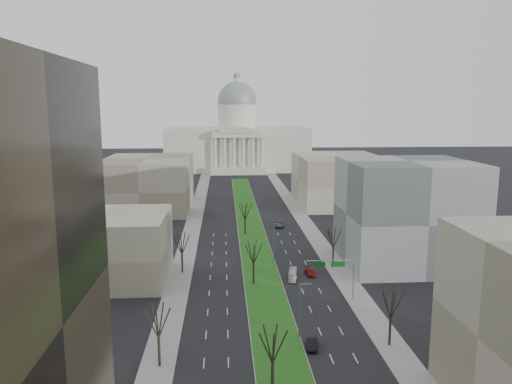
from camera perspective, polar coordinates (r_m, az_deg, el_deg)
name	(u,v)px	position (r m, az deg, el deg)	size (l,w,h in m)	color
ground	(252,235)	(142.77, -0.45, -4.91)	(600.00, 600.00, 0.00)	black
median	(252,235)	(141.77, -0.42, -4.97)	(8.00, 222.03, 0.20)	#999993
sidewalk_left	(184,263)	(118.92, -8.28, -8.02)	(5.00, 330.00, 0.15)	gray
sidewalk_right	(331,260)	(121.20, 8.60, -7.68)	(5.00, 330.00, 0.15)	gray
capitol	(237,141)	(288.25, -2.16, 5.83)	(80.00, 46.00, 55.00)	beige
building_beige_left	(105,247)	(109.87, -16.91, -6.08)	(26.00, 22.00, 14.00)	tan
building_grey_right	(406,213)	(120.04, 16.78, -2.28)	(28.00, 26.00, 24.00)	slate
building_far_left	(148,183)	(181.98, -12.26, 0.97)	(30.00, 40.00, 18.00)	gray
building_far_right	(338,180)	(189.78, 9.37, 1.42)	(30.00, 40.00, 18.00)	tan
tree_left_mid	(158,320)	(72.68, -11.13, -14.14)	(5.40, 5.40, 9.72)	black
tree_left_far	(182,243)	(110.27, -8.49, -5.78)	(5.28, 5.28, 9.50)	black
tree_right_mid	(391,301)	(79.72, 15.21, -11.97)	(5.52, 5.52, 9.94)	black
tree_right_far	(334,237)	(116.54, 8.85, -5.09)	(5.04, 5.04, 9.07)	black
tree_median_a	(273,343)	(65.11, 1.91, -16.91)	(5.40, 5.40, 9.72)	black
tree_median_b	(253,251)	(102.31, -0.29, -6.81)	(5.40, 5.40, 9.72)	black
tree_median_c	(245,211)	(141.06, -1.26, -2.17)	(5.40, 5.40, 9.72)	black
streetlamp_median_b	(300,310)	(80.21, 5.04, -13.32)	(1.90, 0.20, 9.16)	gray
streetlamp_median_c	(274,242)	(117.74, 2.08, -5.69)	(1.90, 0.20, 9.16)	gray
mast_arm_signs	(339,270)	(95.34, 9.52, -8.77)	(9.12, 0.24, 8.09)	gray
car_black	(312,343)	(79.58, 6.39, -16.78)	(1.54, 4.42, 1.46)	black
car_red	(310,272)	(110.16, 6.20, -9.11)	(1.82, 4.48, 1.30)	maroon
car_grey_far	(279,224)	(151.82, 2.68, -3.72)	(2.55, 5.53, 1.54)	#43464A
box_van	(293,274)	(107.69, 4.20, -9.38)	(1.55, 6.63, 1.85)	silver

